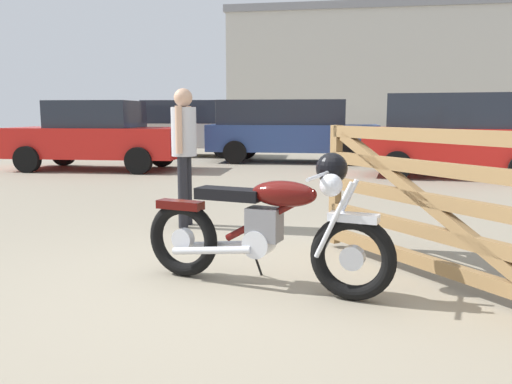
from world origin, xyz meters
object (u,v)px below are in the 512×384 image
dark_sedan_left (289,129)px  red_hatchback_near (453,135)px  pale_sedan_back (97,135)px  vintage_motorcycle (269,226)px  silver_sedan_mid (189,128)px  bystander (184,143)px  blue_hatchback_right (512,131)px  timber_gate (454,201)px

dark_sedan_left → red_hatchback_near: (3.81, -3.03, -0.02)m
pale_sedan_back → dark_sedan_left: bearing=30.5°
red_hatchback_near → vintage_motorcycle: bearing=-103.3°
silver_sedan_mid → bystander: bearing=-76.1°
bystander → blue_hatchback_right: (6.39, 8.70, -0.10)m
bystander → pale_sedan_back: bearing=-55.3°
timber_gate → bystander: size_ratio=1.26×
pale_sedan_back → blue_hatchback_right: bearing=13.3°
blue_hatchback_right → dark_sedan_left: (-5.94, 0.05, 0.02)m
pale_sedan_back → blue_hatchback_right: size_ratio=1.02×
bystander → blue_hatchback_right: blue_hatchback_right is taller
dark_sedan_left → red_hatchback_near: red_hatchback_near is taller
pale_sedan_back → silver_sedan_mid: size_ratio=1.07×
vintage_motorcycle → red_hatchback_near: red_hatchback_near is taller
vintage_motorcycle → bystander: 2.51m
silver_sedan_mid → timber_gate: bearing=-67.2°
timber_gate → pale_sedan_back: 10.36m
bystander → silver_sedan_mid: silver_sedan_mid is taller
vintage_motorcycle → silver_sedan_mid: 13.20m
vintage_motorcycle → blue_hatchback_right: (5.09, 10.79, 0.43)m
bystander → dark_sedan_left: bearing=-92.0°
timber_gate → bystander: bearing=17.0°
blue_hatchback_right → red_hatchback_near: 3.66m
pale_sedan_back → silver_sedan_mid: bearing=75.4°
timber_gate → blue_hatchback_right: bearing=-57.0°
vintage_motorcycle → bystander: bystander is taller
pale_sedan_back → blue_hatchback_right: 10.74m
dark_sedan_left → pale_sedan_back: bearing=-148.1°
blue_hatchback_right → silver_sedan_mid: 9.50m
dark_sedan_left → silver_sedan_mid: silver_sedan_mid is taller
dark_sedan_left → timber_gate: bearing=-78.1°
blue_hatchback_right → vintage_motorcycle: bearing=75.5°
dark_sedan_left → silver_sedan_mid: 3.79m
pale_sedan_back → vintage_motorcycle: bearing=-58.1°
blue_hatchback_right → dark_sedan_left: bearing=10.3°
blue_hatchback_right → silver_sedan_mid: same height
dark_sedan_left → vintage_motorcycle: bearing=-85.6°
timber_gate → silver_sedan_mid: 13.55m
dark_sedan_left → blue_hatchback_right: bearing=-0.5°
vintage_motorcycle → dark_sedan_left: (-0.85, 10.83, 0.45)m
blue_hatchback_right → bystander: bearing=64.5°
pale_sedan_back → red_hatchback_near: size_ratio=1.04×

